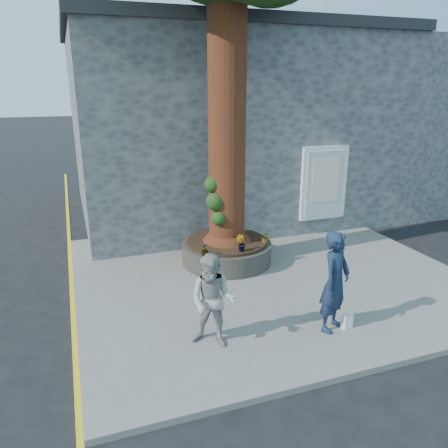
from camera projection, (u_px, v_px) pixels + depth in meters
name	position (u px, v px, depth m)	size (l,w,h in m)	color
ground	(224.00, 306.00, 9.36)	(120.00, 120.00, 0.00)	black
pavement	(267.00, 275.00, 10.71)	(9.00, 8.00, 0.12)	slate
yellow_line	(73.00, 308.00, 9.28)	(0.10, 30.00, 0.01)	yellow
stone_shop	(222.00, 124.00, 15.63)	(10.30, 8.30, 6.30)	#474A4C
neighbour_shop	(402.00, 122.00, 18.24)	(6.00, 8.00, 6.00)	#474A4C
planter	(227.00, 251.00, 11.28)	(2.30, 2.30, 0.60)	black
man	(335.00, 282.00, 7.99)	(0.70, 0.46, 1.93)	#17253F
woman	(213.00, 301.00, 7.52)	(0.83, 0.65, 1.70)	#9D9A96
shopping_bag	(347.00, 321.00, 8.26)	(0.20, 0.12, 0.28)	white
plant_a	(237.00, 222.00, 12.09)	(0.17, 0.11, 0.31)	gray
plant_b	(241.00, 243.00, 10.37)	(0.22, 0.21, 0.40)	gray
plant_c	(205.00, 250.00, 10.10)	(0.17, 0.17, 0.30)	gray
plant_d	(266.00, 237.00, 10.94)	(0.27, 0.24, 0.30)	gray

